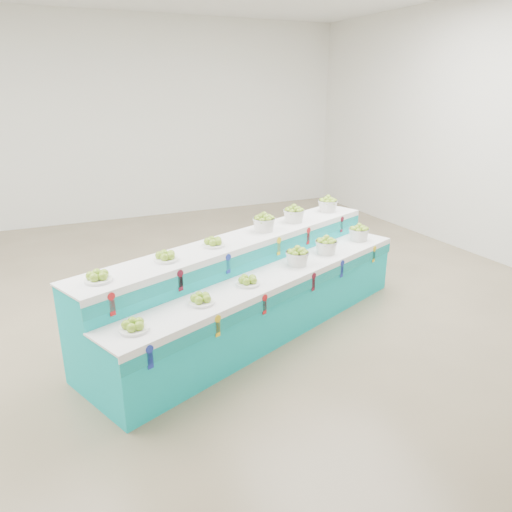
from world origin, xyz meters
The scene contains 15 objects.
ground centered at (0.00, 0.00, 0.00)m, with size 10.00×10.00×0.00m, color #6C5F48.
back_wall centered at (0.00, 5.00, 2.00)m, with size 10.00×10.00×0.00m, color silver.
display_stand centered at (0.58, -0.64, 0.51)m, with size 4.17×1.07×1.02m, color #10BDC3, non-canonical shape.
plate_lower_left centered at (-0.95, -1.54, 0.77)m, with size 0.25×0.25×0.11m, color white.
plate_lower_mid centered at (-0.27, -1.26, 0.77)m, with size 0.25×0.25×0.11m, color white.
plate_lower_right centered at (0.31, -1.02, 0.77)m, with size 0.25×0.25×0.11m, color white.
basket_lower_left centered at (1.06, -0.72, 0.82)m, with size 0.27×0.27×0.21m, color silver, non-canonical shape.
basket_lower_mid centered at (1.58, -0.51, 0.82)m, with size 0.27×0.27×0.21m, color silver, non-canonical shape.
basket_lower_right centered at (2.26, -0.23, 0.82)m, with size 0.27×0.27×0.21m, color silver, non-canonical shape.
plate_upper_left centered at (-1.14, -1.06, 1.07)m, with size 0.25×0.25×0.11m, color white.
plate_upper_mid centered at (-0.46, -0.78, 1.07)m, with size 0.25×0.25×0.11m, color white.
plate_upper_right centered at (0.12, -0.55, 1.07)m, with size 0.25×0.25×0.11m, color white.
basket_upper_left centered at (0.87, -0.24, 1.12)m, with size 0.27×0.27×0.21m, color silver, non-canonical shape.
basket_upper_mid centered at (1.39, -0.03, 1.12)m, with size 0.27×0.27×0.21m, color silver, non-canonical shape.
basket_upper_right centered at (2.07, 0.25, 1.12)m, with size 0.27×0.27×0.21m, color silver, non-canonical shape.
Camera 1 is at (-1.52, -5.24, 2.64)m, focal length 33.94 mm.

